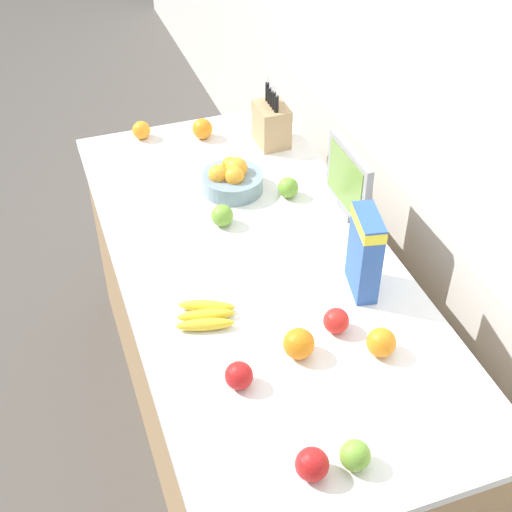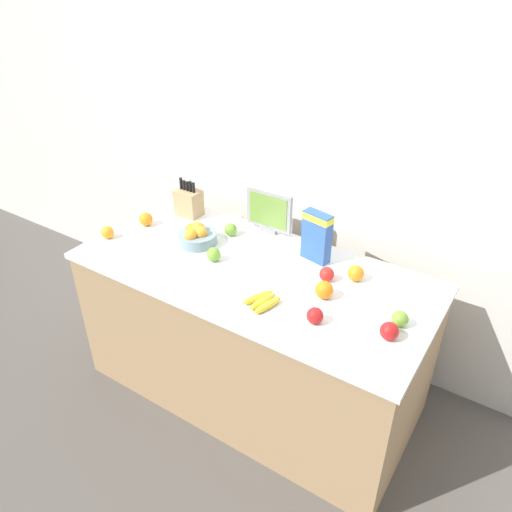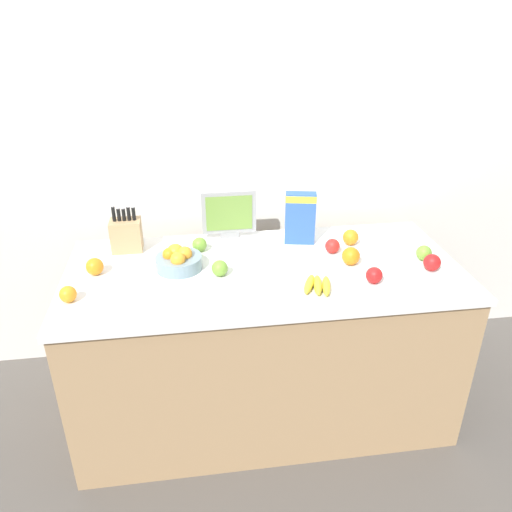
# 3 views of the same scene
# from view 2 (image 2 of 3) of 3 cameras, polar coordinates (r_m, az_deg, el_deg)

# --- Properties ---
(ground_plane) EXTENTS (14.00, 14.00, 0.00)m
(ground_plane) POSITION_cam_2_polar(r_m,az_deg,el_deg) (3.17, -0.35, -14.76)
(ground_plane) COLOR #514C47
(wall_back) EXTENTS (9.00, 0.06, 2.60)m
(wall_back) POSITION_cam_2_polar(r_m,az_deg,el_deg) (2.92, 6.74, 11.53)
(wall_back) COLOR silver
(wall_back) RESTS_ON ground_plane
(counter) EXTENTS (1.90, 0.88, 0.88)m
(counter) POSITION_cam_2_polar(r_m,az_deg,el_deg) (2.87, -0.38, -8.76)
(counter) COLOR tan
(counter) RESTS_ON ground_plane
(knife_block) EXTENTS (0.15, 0.12, 0.27)m
(knife_block) POSITION_cam_2_polar(r_m,az_deg,el_deg) (3.12, -7.71, 6.12)
(knife_block) COLOR tan
(knife_block) RESTS_ON counter
(small_monitor) EXTENTS (0.29, 0.03, 0.26)m
(small_monitor) POSITION_cam_2_polar(r_m,az_deg,el_deg) (2.87, 1.50, 5.15)
(small_monitor) COLOR gray
(small_monitor) RESTS_ON counter
(cereal_box) EXTENTS (0.17, 0.10, 0.28)m
(cereal_box) POSITION_cam_2_polar(r_m,az_deg,el_deg) (2.62, 6.95, 2.44)
(cereal_box) COLOR #2D56A8
(cereal_box) RESTS_ON counter
(fruit_bowl) EXTENTS (0.22, 0.22, 0.12)m
(fruit_bowl) POSITION_cam_2_polar(r_m,az_deg,el_deg) (2.82, -6.78, 2.32)
(fruit_bowl) COLOR gray
(fruit_bowl) RESTS_ON counter
(banana_bunch) EXTENTS (0.16, 0.20, 0.04)m
(banana_bunch) POSITION_cam_2_polar(r_m,az_deg,el_deg) (2.35, 0.76, -5.18)
(banana_bunch) COLOR yellow
(banana_bunch) RESTS_ON counter
(apple_by_knife_block) EXTENTS (0.08, 0.08, 0.08)m
(apple_by_knife_block) POSITION_cam_2_polar(r_m,az_deg,el_deg) (2.89, -2.92, 3.05)
(apple_by_knife_block) COLOR #6B9E33
(apple_by_knife_block) RESTS_ON counter
(apple_rear) EXTENTS (0.08, 0.08, 0.08)m
(apple_rear) POSITION_cam_2_polar(r_m,az_deg,el_deg) (2.30, 16.11, -6.91)
(apple_rear) COLOR #6B9E33
(apple_rear) RESTS_ON counter
(apple_near_bananas) EXTENTS (0.08, 0.08, 0.08)m
(apple_near_bananas) POSITION_cam_2_polar(r_m,az_deg,el_deg) (2.25, 6.75, -6.79)
(apple_near_bananas) COLOR red
(apple_near_bananas) RESTS_ON counter
(apple_front) EXTENTS (0.08, 0.08, 0.08)m
(apple_front) POSITION_cam_2_polar(r_m,az_deg,el_deg) (2.52, 8.08, -2.06)
(apple_front) COLOR red
(apple_front) RESTS_ON counter
(apple_rightmost) EXTENTS (0.08, 0.08, 0.08)m
(apple_rightmost) POSITION_cam_2_polar(r_m,az_deg,el_deg) (2.22, 14.99, -8.28)
(apple_rightmost) COLOR red
(apple_rightmost) RESTS_ON counter
(apple_leftmost) EXTENTS (0.08, 0.08, 0.08)m
(apple_leftmost) POSITION_cam_2_polar(r_m,az_deg,el_deg) (2.66, -4.87, 0.18)
(apple_leftmost) COLOR #6B9E33
(apple_leftmost) RESTS_ON counter
(orange_front_right) EXTENTS (0.09, 0.09, 0.09)m
(orange_front_right) POSITION_cam_2_polar(r_m,az_deg,el_deg) (2.40, 7.79, -3.86)
(orange_front_right) COLOR orange
(orange_front_right) RESTS_ON counter
(orange_near_bowl) EXTENTS (0.07, 0.07, 0.07)m
(orange_near_bowl) POSITION_cam_2_polar(r_m,az_deg,el_deg) (2.98, -16.61, 2.61)
(orange_near_bowl) COLOR orange
(orange_near_bowl) RESTS_ON counter
(orange_front_left) EXTENTS (0.08, 0.08, 0.08)m
(orange_front_left) POSITION_cam_2_polar(r_m,az_deg,el_deg) (3.06, -12.46, 4.14)
(orange_front_left) COLOR orange
(orange_front_left) RESTS_ON counter
(orange_back_center) EXTENTS (0.08, 0.08, 0.08)m
(orange_back_center) POSITION_cam_2_polar(r_m,az_deg,el_deg) (2.54, 11.34, -1.94)
(orange_back_center) COLOR orange
(orange_back_center) RESTS_ON counter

